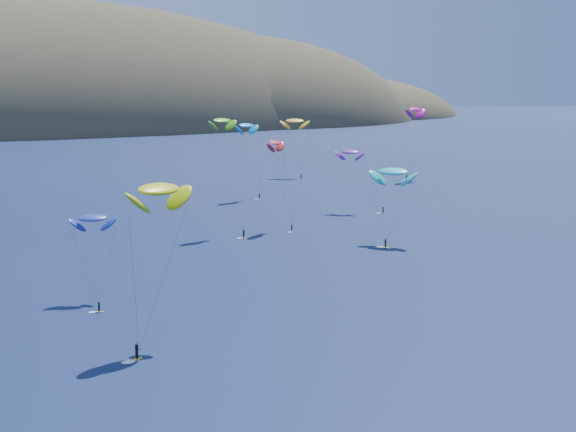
{
  "coord_description": "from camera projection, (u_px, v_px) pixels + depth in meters",
  "views": [
    {
      "loc": [
        -70.25,
        -53.48,
        34.93
      ],
      "look_at": [
        -2.37,
        80.0,
        9.0
      ],
      "focal_mm": 50.0,
      "sensor_mm": 36.0,
      "label": 1
    }
  ],
  "objects": [
    {
      "name": "island",
      "position": [
        45.0,
        140.0,
        597.65
      ],
      "size": [
        730.0,
        300.0,
        210.0
      ],
      "color": "#3D3526",
      "rests_on": "ground"
    },
    {
      "name": "kitesurfer_8",
      "position": [
        416.0,
        109.0,
        276.56
      ],
      "size": [
        11.78,
        8.72,
        27.1
      ],
      "rotation": [
        0.0,
        0.0,
        0.4
      ],
      "color": "yellow",
      "rests_on": "ground"
    },
    {
      "name": "kitesurfer_9",
      "position": [
        276.0,
        143.0,
        185.32
      ],
      "size": [
        7.75,
        9.97,
        22.13
      ],
      "rotation": [
        0.0,
        0.0,
        0.68
      ],
      "color": "yellow",
      "rests_on": "ground"
    },
    {
      "name": "kitesurfer_11",
      "position": [
        295.0,
        121.0,
        284.54
      ],
      "size": [
        10.97,
        14.79,
        22.55
      ],
      "rotation": [
        0.0,
        0.0,
        -0.45
      ],
      "color": "yellow",
      "rests_on": "ground"
    },
    {
      "name": "kitesurfer_3",
      "position": [
        222.0,
        121.0,
        179.72
      ],
      "size": [
        8.15,
        11.79,
        27.49
      ],
      "rotation": [
        0.0,
        0.0,
        0.31
      ],
      "color": "yellow",
      "rests_on": "ground"
    },
    {
      "name": "kitesurfer_2",
      "position": [
        159.0,
        189.0,
        105.21
      ],
      "size": [
        11.85,
        10.96,
        23.25
      ],
      "rotation": [
        0.0,
        0.0,
        0.36
      ],
      "color": "yellow",
      "rests_on": "ground"
    },
    {
      "name": "kitesurfer_4",
      "position": [
        247.0,
        125.0,
        232.26
      ],
      "size": [
        9.49,
        7.86,
        23.65
      ],
      "rotation": [
        0.0,
        0.0,
        0.37
      ],
      "color": "yellow",
      "rests_on": "ground"
    },
    {
      "name": "kitesurfer_10",
      "position": [
        93.0,
        218.0,
        127.47
      ],
      "size": [
        7.56,
        11.78,
        14.86
      ],
      "rotation": [
        0.0,
        0.0,
        -0.22
      ],
      "color": "yellow",
      "rests_on": "ground"
    },
    {
      "name": "kitesurfer_6",
      "position": [
        350.0,
        152.0,
        210.71
      ],
      "size": [
        10.11,
        12.23,
        17.76
      ],
      "rotation": [
        0.0,
        0.0,
        -0.68
      ],
      "color": "yellow",
      "rests_on": "ground"
    },
    {
      "name": "kitesurfer_5",
      "position": [
        393.0,
        172.0,
        170.65
      ],
      "size": [
        10.57,
        11.31,
        18.0
      ],
      "rotation": [
        0.0,
        0.0,
        -0.93
      ],
      "color": "yellow",
      "rests_on": "ground"
    }
  ]
}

